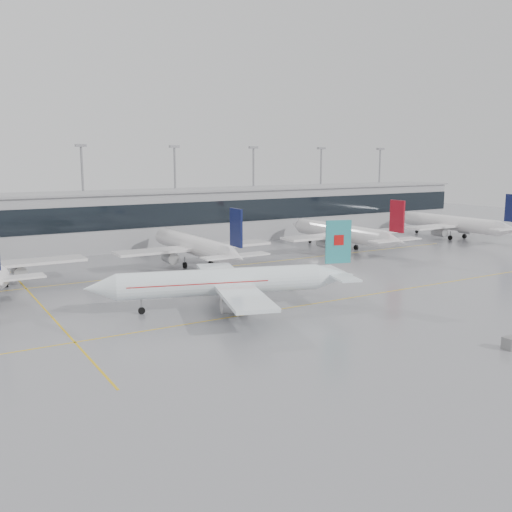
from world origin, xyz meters
TOP-DOWN VIEW (x-y plane):
  - ground at (0.00, 0.00)m, footprint 320.00×320.00m
  - taxi_line_main at (0.00, 0.00)m, footprint 120.00×0.25m
  - taxi_line_north at (0.00, 30.00)m, footprint 120.00×0.25m
  - taxi_line_cross at (-30.00, 15.00)m, footprint 0.25×60.00m
  - terminal at (0.00, 62.00)m, footprint 180.00×15.00m
  - terminal_glass at (0.00, 54.45)m, footprint 180.00×0.20m
  - terminal_roof at (0.00, 62.00)m, footprint 182.00×16.00m
  - light_masts at (0.00, 68.00)m, footprint 156.40×1.00m
  - air_canada_jet at (-8.96, 3.77)m, footprint 35.39×28.75m
  - parked_jet_c at (-0.00, 33.69)m, footprint 29.64×36.96m
  - parked_jet_d at (35.00, 33.69)m, footprint 29.64×36.96m
  - parked_jet_e at (70.00, 33.69)m, footprint 29.64×36.96m
  - gse_unit at (7.98, -25.58)m, footprint 1.31×1.22m

SIDE VIEW (x-z plane):
  - ground at x=0.00m, z-range 0.00..0.00m
  - taxi_line_main at x=0.00m, z-range 0.00..0.01m
  - taxi_line_north at x=0.00m, z-range 0.00..0.01m
  - taxi_line_cross at x=-30.00m, z-range 0.00..0.01m
  - gse_unit at x=7.98m, z-range 0.00..1.29m
  - air_canada_jet at x=-8.96m, z-range -2.07..9.21m
  - parked_jet_c at x=0.00m, z-range -2.15..9.57m
  - parked_jet_d at x=35.00m, z-range -2.15..9.57m
  - parked_jet_e at x=70.00m, z-range -2.15..9.57m
  - terminal at x=0.00m, z-range 0.00..12.00m
  - terminal_glass at x=0.00m, z-range 5.00..10.00m
  - terminal_roof at x=0.00m, z-range 12.00..12.40m
  - light_masts at x=0.00m, z-range 2.04..24.64m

